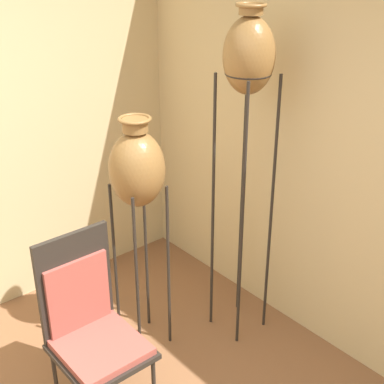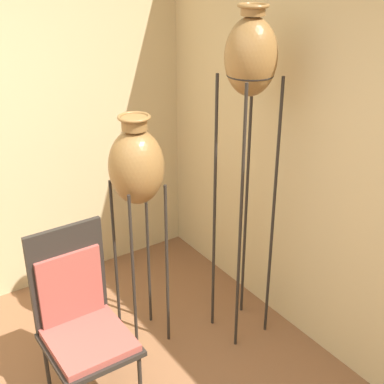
{
  "view_description": "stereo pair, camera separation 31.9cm",
  "coord_description": "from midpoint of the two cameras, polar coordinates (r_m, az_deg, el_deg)",
  "views": [
    {
      "loc": [
        -0.52,
        -1.41,
        2.5
      ],
      "look_at": [
        1.42,
        0.89,
        1.09
      ],
      "focal_mm": 50.0,
      "sensor_mm": 36.0,
      "label": 1
    },
    {
      "loc": [
        -0.27,
        -1.6,
        2.5
      ],
      "look_at": [
        1.42,
        0.89,
        1.09
      ],
      "focal_mm": 50.0,
      "sensor_mm": 36.0,
      "label": 2
    }
  ],
  "objects": [
    {
      "name": "vase_stand_tall",
      "position": [
        3.15,
        9.22,
        13.01
      ],
      "size": [
        0.3,
        0.3,
        2.19
      ],
      "color": "#28231E",
      "rests_on": "ground_plane"
    },
    {
      "name": "vase_stand_medium",
      "position": [
        3.2,
        -3.12,
        2.43
      ],
      "size": [
        0.34,
        0.34,
        1.6
      ],
      "color": "#28231E",
      "rests_on": "ground_plane"
    },
    {
      "name": "chair",
      "position": [
        3.1,
        -8.89,
        -13.0
      ],
      "size": [
        0.46,
        0.49,
        1.11
      ],
      "rotation": [
        0.0,
        0.0,
        0.0
      ],
      "color": "#28231E",
      "rests_on": "ground_plane"
    }
  ]
}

